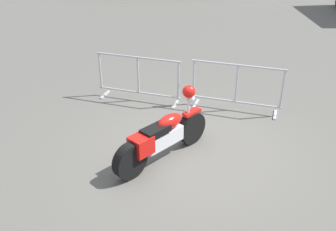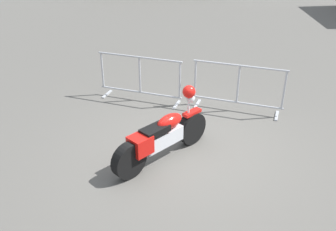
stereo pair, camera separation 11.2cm
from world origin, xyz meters
name	(u,v)px [view 2 (the right image)]	position (x,y,z in m)	size (l,w,h in m)	color
ground_plane	(189,151)	(0.00, 0.00, 0.00)	(120.00, 120.00, 0.00)	#54514C
motorcycle	(162,136)	(-0.42, -0.33, 0.46)	(1.25, 1.90, 1.20)	black
crowd_barrier_near	(140,78)	(-1.53, 1.87, 0.55)	(2.00, 0.61, 1.07)	#9EA0A5
crowd_barrier_far	(238,88)	(0.69, 1.87, 0.55)	(2.00, 0.61, 1.07)	#9EA0A5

